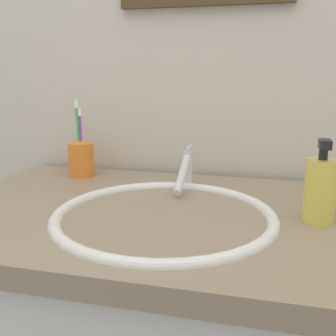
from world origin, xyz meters
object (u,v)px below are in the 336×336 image
(toothbrush_purple, at_px, (81,136))
(soap_dispenser, at_px, (320,189))
(toothbrush_cup, at_px, (81,160))
(toothbrush_green, at_px, (78,131))
(faucet, at_px, (185,170))

(toothbrush_purple, relative_size, soap_dispenser, 1.12)
(toothbrush_cup, distance_m, toothbrush_green, 0.08)
(toothbrush_purple, bearing_deg, soap_dispenser, -21.59)
(toothbrush_green, bearing_deg, toothbrush_cup, -55.55)
(soap_dispenser, bearing_deg, faucet, 151.07)
(faucet, height_order, toothbrush_green, toothbrush_green)
(faucet, distance_m, soap_dispenser, 0.33)
(toothbrush_green, relative_size, toothbrush_purple, 1.12)
(soap_dispenser, bearing_deg, toothbrush_green, 158.68)
(faucet, height_order, toothbrush_purple, toothbrush_purple)
(toothbrush_purple, height_order, soap_dispenser, toothbrush_purple)
(soap_dispenser, bearing_deg, toothbrush_cup, 160.49)
(toothbrush_cup, bearing_deg, soap_dispenser, -19.51)
(faucet, xyz_separation_m, toothbrush_purple, (-0.31, 0.08, 0.06))
(faucet, distance_m, toothbrush_green, 0.33)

